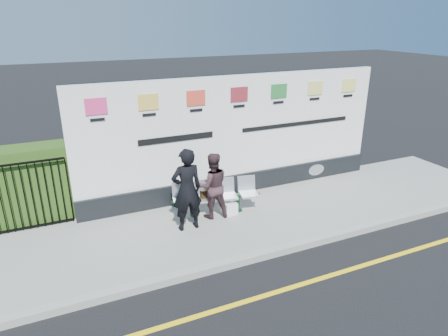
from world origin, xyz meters
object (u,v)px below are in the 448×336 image
(billboard, at_px, (237,144))
(woman_right, at_px, (212,186))
(woman_left, at_px, (187,190))
(bench, at_px, (217,205))

(billboard, xyz_separation_m, woman_right, (-1.11, -1.05, -0.54))
(woman_right, bearing_deg, woman_left, 31.90)
(bench, height_order, woman_left, woman_left)
(woman_left, xyz_separation_m, woman_right, (0.70, 0.29, -0.14))
(billboard, relative_size, woman_left, 4.42)
(billboard, height_order, woman_right, billboard)
(bench, bearing_deg, billboard, 54.82)
(billboard, height_order, woman_left, billboard)
(bench, bearing_deg, woman_left, -143.64)
(bench, xyz_separation_m, woman_right, (-0.15, -0.11, 0.55))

